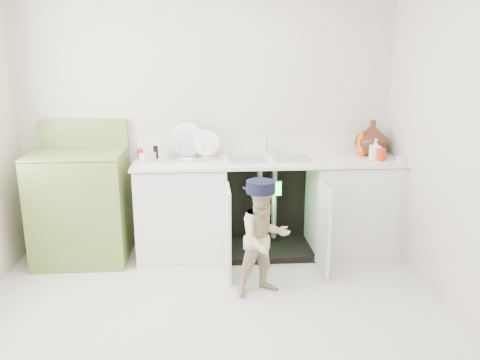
{
  "coord_description": "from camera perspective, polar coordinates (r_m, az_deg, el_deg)",
  "views": [
    {
      "loc": [
        -0.03,
        -2.94,
        1.79
      ],
      "look_at": [
        0.25,
        0.7,
        0.84
      ],
      "focal_mm": 35.0,
      "sensor_mm": 36.0,
      "label": 1
    }
  ],
  "objects": [
    {
      "name": "ground",
      "position": [
        3.44,
        -3.35,
        -16.81
      ],
      "size": [
        3.5,
        3.5,
        0.0
      ],
      "primitive_type": "plane",
      "color": "beige",
      "rests_on": "ground"
    },
    {
      "name": "room_shell",
      "position": [
        2.99,
        -3.71,
        4.11
      ],
      "size": [
        6.0,
        5.5,
        1.26
      ],
      "color": "#BEB6A3",
      "rests_on": "ground"
    },
    {
      "name": "counter_run",
      "position": [
        4.4,
        3.87,
        -2.87
      ],
      "size": [
        2.44,
        1.02,
        1.23
      ],
      "color": "silver",
      "rests_on": "ground"
    },
    {
      "name": "avocado_stove",
      "position": [
        4.46,
        -18.73,
        -2.88
      ],
      "size": [
        0.8,
        0.65,
        1.25
      ],
      "color": "olive",
      "rests_on": "ground"
    },
    {
      "name": "repair_worker",
      "position": [
        3.61,
        2.93,
        -7.03
      ],
      "size": [
        0.52,
        0.71,
        0.91
      ],
      "rotation": [
        0.0,
        0.0,
        0.34
      ],
      "color": "#C4B18C",
      "rests_on": "ground"
    }
  ]
}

